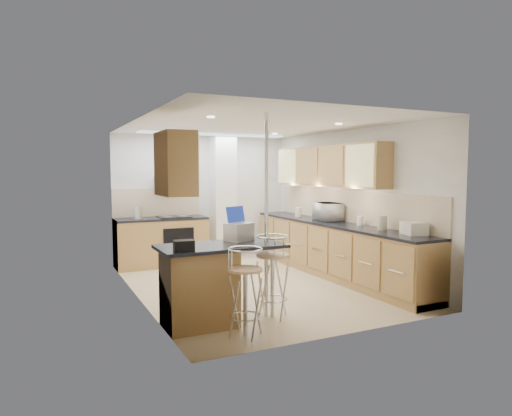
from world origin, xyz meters
name	(u,v)px	position (x,y,z in m)	size (l,w,h in m)	color
ground	(254,285)	(0.00, 0.00, 0.00)	(4.80, 4.80, 0.00)	beige
room_shell	(262,186)	(0.32, 0.38, 1.54)	(3.64, 4.84, 2.51)	silver
right_counter	(333,249)	(1.50, 0.00, 0.46)	(0.63, 4.40, 0.92)	#A17640
back_counter	(161,242)	(-0.95, 2.10, 0.46)	(1.70, 0.63, 0.92)	#A17640
peninsula	(221,284)	(-1.12, -1.45, 0.48)	(1.47, 0.72, 0.94)	#A17640
microwave	(328,212)	(1.60, 0.30, 1.08)	(0.57, 0.39, 0.32)	white
laptop	(239,232)	(-0.81, -1.26, 1.05)	(0.32, 0.24, 0.22)	#A2A6AA
bag	(184,246)	(-1.64, -1.67, 1.00)	(0.21, 0.15, 0.12)	black
bar_stool_near	(245,292)	(-1.05, -1.96, 0.49)	(0.40, 0.40, 0.98)	tan
bar_stool_end	(272,276)	(-0.48, -1.52, 0.51)	(0.42, 0.42, 1.03)	tan
jar_a	(298,212)	(1.47, 1.11, 1.01)	(0.12, 0.12, 0.17)	silver
jar_b	(319,216)	(1.56, 0.54, 0.99)	(0.11, 0.11, 0.13)	silver
jar_c	(382,223)	(1.59, -1.11, 1.02)	(0.14, 0.14, 0.21)	beige
jar_d	(360,221)	(1.65, -0.52, 0.99)	(0.10, 0.10, 0.15)	white
bread_bin	(414,228)	(1.63, -1.71, 1.01)	(0.26, 0.33, 0.18)	silver
kettle	(138,212)	(-1.39, 2.03, 1.04)	(0.16, 0.16, 0.24)	silver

